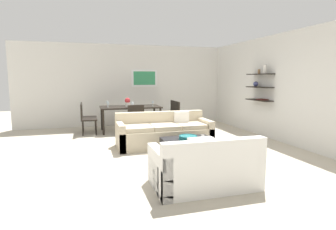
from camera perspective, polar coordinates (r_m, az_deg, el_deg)
name	(u,v)px	position (r m, az deg, el deg)	size (l,w,h in m)	color
ground_plane	(165,149)	(6.25, -0.69, -7.11)	(18.00, 18.00, 0.00)	#BCB29E
back_wall_unit	(145,85)	(9.55, -4.71, 6.19)	(8.40, 0.09, 2.70)	silver
right_wall_shelf_unit	(266,87)	(7.94, 19.67, 5.46)	(0.34, 8.20, 2.70)	silver
sofa_beige	(164,133)	(6.52, -0.83, -3.86)	(2.19, 0.90, 0.78)	beige
loveseat_white	(204,167)	(4.15, 7.55, -10.71)	(1.50, 0.90, 0.78)	white
coffee_table	(190,150)	(5.50, 4.67, -7.17)	(1.02, 0.94, 0.38)	black
decorative_bowl	(188,138)	(5.47, 4.18, -4.68)	(0.37, 0.37, 0.09)	#19666B
candle_jar	(203,137)	(5.58, 7.22, -4.56)	(0.07, 0.07, 0.08)	silver
dining_table	(130,109)	(8.36, -7.79, 1.31)	(1.78, 0.91, 0.75)	black
dining_chair_right_far	(170,112)	(8.86, 0.36, 0.60)	(0.44, 0.44, 0.88)	black
dining_chair_left_near	(86,117)	(8.09, -16.68, -0.41)	(0.44, 0.44, 0.88)	black
dining_chair_foot	(135,118)	(7.54, -6.79, -0.71)	(0.44, 0.44, 0.88)	black
dining_chair_left_far	(86,115)	(8.49, -16.67, -0.03)	(0.44, 0.44, 0.88)	black
dining_chair_right_near	(174,114)	(8.47, 1.16, 0.27)	(0.44, 0.44, 0.88)	black
wine_glass_left_far	(107,102)	(8.38, -12.45, 2.55)	(0.06, 0.06, 0.17)	silver
wine_glass_foot	(132,103)	(7.95, -7.39, 2.40)	(0.07, 0.07, 0.17)	silver
wine_glass_left_near	(108,103)	(8.16, -12.33, 2.38)	(0.07, 0.07, 0.17)	silver
wine_glass_right_near	(153,102)	(8.35, -3.17, 2.64)	(0.07, 0.07, 0.16)	silver
centerpiece_vase	(128,102)	(8.28, -8.39, 2.67)	(0.16, 0.16, 0.27)	silver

